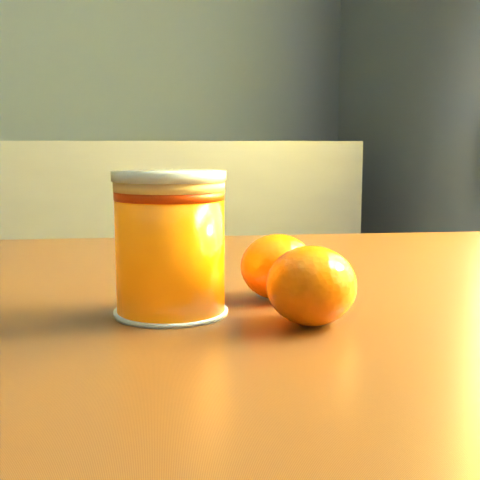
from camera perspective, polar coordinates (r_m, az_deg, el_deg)
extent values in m
cube|color=#592F16|center=(0.55, 5.45, -6.86)|extent=(1.11, 0.84, 0.04)
cylinder|color=#FF6E05|center=(0.49, -5.97, -1.11)|extent=(0.08, 0.08, 0.09)
cylinder|color=#FFC268|center=(0.48, -6.06, 4.62)|extent=(0.08, 0.08, 0.01)
cylinder|color=silver|center=(0.48, -6.07, 5.35)|extent=(0.08, 0.08, 0.01)
ellipsoid|color=#F26104|center=(0.46, 6.11, -3.89)|extent=(0.08, 0.08, 0.05)
ellipsoid|color=#F26104|center=(0.53, 3.23, -2.28)|extent=(0.06, 0.06, 0.05)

